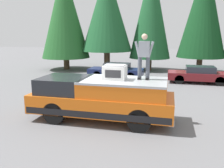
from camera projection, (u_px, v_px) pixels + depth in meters
name	position (u px, v px, depth m)	size (l,w,h in m)	color
ground_plane	(99.00, 116.00, 9.79)	(90.00, 90.00, 0.00)	slate
pickup_truck	(102.00, 98.00, 9.22)	(2.01, 5.54, 1.65)	orange
compressor_unit	(115.00, 72.00, 8.84)	(0.65, 0.84, 0.56)	white
person_on_truck_bed	(144.00, 55.00, 8.73)	(0.29, 0.72, 1.69)	#4C515B
parked_car_maroon	(199.00, 75.00, 16.27)	(1.64, 4.10, 1.16)	maroon
parked_car_navy	(116.00, 71.00, 17.99)	(1.64, 4.10, 1.16)	navy
conifer_left	(204.00, 9.00, 19.70)	(4.00, 4.00, 9.45)	#4C3826
conifer_center_left	(151.00, 10.00, 21.11)	(3.73, 3.73, 9.68)	#4C3826
conifer_center_right	(107.00, 10.00, 21.16)	(4.58, 4.58, 9.03)	#4C3826
conifer_right	(65.00, 13.00, 21.62)	(4.45, 4.45, 9.30)	#4C3826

